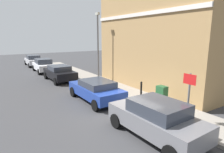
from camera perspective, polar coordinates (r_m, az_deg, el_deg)
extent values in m
plane|color=#38383A|center=(10.10, 5.26, -11.25)|extent=(80.00, 80.00, 0.00)
cube|color=gray|center=(15.87, -2.44, -2.26)|extent=(2.36, 30.00, 0.15)
cube|color=#9E7A4C|center=(16.03, 16.81, 14.18)|extent=(6.29, 10.34, 9.46)
cube|color=silver|center=(13.82, 7.97, 17.85)|extent=(0.12, 10.34, 0.24)
cube|color=slate|center=(8.00, 12.79, -12.76)|extent=(1.88, 4.12, 0.69)
cube|color=#2D333D|center=(7.71, 13.62, -9.06)|extent=(1.62, 2.14, 0.52)
cylinder|color=black|center=(8.64, 1.30, -13.05)|extent=(0.24, 0.65, 0.64)
cylinder|color=black|center=(9.64, 9.59, -10.47)|extent=(0.24, 0.65, 0.64)
cylinder|color=black|center=(8.01, 25.16, -16.40)|extent=(0.24, 0.65, 0.64)
cube|color=navy|center=(12.03, -4.88, -4.25)|extent=(1.89, 4.21, 0.61)
cube|color=#2D333D|center=(11.74, -4.46, -2.19)|extent=(1.64, 2.13, 0.40)
cylinder|color=black|center=(13.10, -11.49, -4.48)|extent=(0.23, 0.64, 0.64)
cylinder|color=black|center=(13.81, -4.83, -3.41)|extent=(0.23, 0.64, 0.64)
cylinder|color=black|center=(10.44, -4.88, -8.56)|extent=(0.23, 0.64, 0.64)
cylinder|color=black|center=(11.33, 2.86, -6.86)|extent=(0.23, 0.64, 0.64)
cube|color=black|center=(17.89, -15.30, 0.82)|extent=(1.88, 4.05, 0.65)
cube|color=#2D333D|center=(17.83, -15.42, 2.46)|extent=(1.63, 1.99, 0.42)
cylinder|color=black|center=(19.09, -19.11, 0.26)|extent=(0.23, 0.64, 0.64)
cylinder|color=black|center=(19.58, -14.27, 0.84)|extent=(0.23, 0.64, 0.64)
cylinder|color=black|center=(16.34, -16.41, -1.45)|extent=(0.23, 0.64, 0.64)
cylinder|color=black|center=(16.92, -10.88, -0.73)|extent=(0.23, 0.64, 0.64)
cube|color=silver|center=(22.84, -19.71, 2.88)|extent=(1.80, 4.07, 0.65)
cube|color=#2D333D|center=(22.79, -19.83, 4.31)|extent=(1.55, 2.05, 0.54)
cylinder|color=black|center=(24.17, -22.27, 2.37)|extent=(0.23, 0.64, 0.64)
cylinder|color=black|center=(24.48, -18.56, 2.76)|extent=(0.23, 0.64, 0.64)
cylinder|color=black|center=(21.32, -20.91, 1.30)|extent=(0.23, 0.64, 0.64)
cylinder|color=black|center=(21.67, -16.74, 1.75)|extent=(0.23, 0.64, 0.64)
cube|color=#B7B7BC|center=(28.16, -22.37, 4.25)|extent=(1.75, 4.23, 0.62)
cube|color=#2D333D|center=(28.09, -22.46, 5.37)|extent=(1.51, 2.02, 0.53)
cylinder|color=black|center=(29.60, -24.36, 3.81)|extent=(0.23, 0.64, 0.64)
cylinder|color=black|center=(29.85, -21.36, 4.11)|extent=(0.23, 0.64, 0.64)
cylinder|color=black|center=(26.56, -23.40, 3.07)|extent=(0.23, 0.64, 0.64)
cylinder|color=black|center=(26.84, -20.08, 3.41)|extent=(0.23, 0.64, 0.64)
cube|color=#1E4C28|center=(10.94, 14.56, -5.71)|extent=(0.40, 0.55, 1.15)
cube|color=#333333|center=(11.11, 14.42, -8.34)|extent=(0.46, 0.61, 0.08)
cylinder|color=black|center=(12.24, 8.69, -4.05)|extent=(0.12, 0.12, 0.95)
sphere|color=black|center=(12.12, 8.76, -1.80)|extent=(0.14, 0.14, 0.14)
cylinder|color=#59595B|center=(8.88, 21.81, -6.43)|extent=(0.08, 0.08, 2.30)
cube|color=white|center=(8.64, 22.19, -0.78)|extent=(0.03, 0.56, 0.40)
cube|color=red|center=(8.63, 22.13, -0.79)|extent=(0.01, 0.60, 0.44)
cylinder|color=#59595B|center=(16.48, -4.21, 8.20)|extent=(0.14, 0.14, 5.50)
cube|color=#A5A599|center=(16.55, -4.37, 18.16)|extent=(0.20, 0.44, 0.20)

